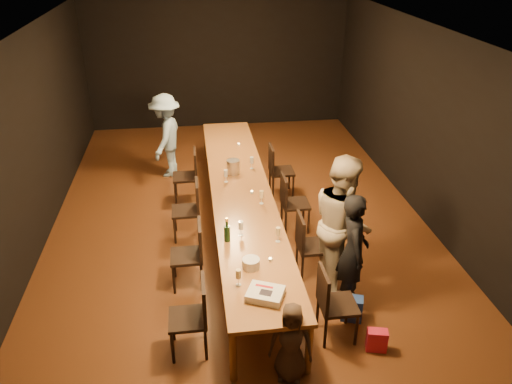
{
  "coord_description": "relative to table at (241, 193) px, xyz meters",
  "views": [
    {
      "loc": [
        -0.67,
        -6.66,
        4.22
      ],
      "look_at": [
        0.15,
        -0.57,
        1.0
      ],
      "focal_mm": 35.0,
      "sensor_mm": 36.0,
      "label": 1
    }
  ],
  "objects": [
    {
      "name": "ground",
      "position": [
        0.0,
        0.0,
        -0.7
      ],
      "size": [
        10.0,
        10.0,
        0.0
      ],
      "primitive_type": "plane",
      "color": "#442711",
      "rests_on": "ground"
    },
    {
      "name": "room_shell",
      "position": [
        0.0,
        0.0,
        1.38
      ],
      "size": [
        6.04,
        10.04,
        3.02
      ],
      "color": "black",
      "rests_on": "ground"
    },
    {
      "name": "table",
      "position": [
        0.0,
        0.0,
        0.0
      ],
      "size": [
        0.9,
        6.0,
        0.75
      ],
      "color": "#935B2A",
      "rests_on": "ground"
    },
    {
      "name": "chair_right_0",
      "position": [
        0.85,
        -2.4,
        -0.24
      ],
      "size": [
        0.42,
        0.42,
        0.93
      ],
      "primitive_type": null,
      "rotation": [
        0.0,
        0.0,
        -1.57
      ],
      "color": "black",
      "rests_on": "ground"
    },
    {
      "name": "chair_right_1",
      "position": [
        0.85,
        -1.2,
        -0.24
      ],
      "size": [
        0.42,
        0.42,
        0.93
      ],
      "primitive_type": null,
      "rotation": [
        0.0,
        0.0,
        -1.57
      ],
      "color": "black",
      "rests_on": "ground"
    },
    {
      "name": "chair_right_2",
      "position": [
        0.85,
        0.0,
        -0.24
      ],
      "size": [
        0.42,
        0.42,
        0.93
      ],
      "primitive_type": null,
      "rotation": [
        0.0,
        0.0,
        -1.57
      ],
      "color": "black",
      "rests_on": "ground"
    },
    {
      "name": "chair_right_3",
      "position": [
        0.85,
        1.2,
        -0.24
      ],
      "size": [
        0.42,
        0.42,
        0.93
      ],
      "primitive_type": null,
      "rotation": [
        0.0,
        0.0,
        -1.57
      ],
      "color": "black",
      "rests_on": "ground"
    },
    {
      "name": "chair_left_0",
      "position": [
        -0.85,
        -2.4,
        -0.24
      ],
      "size": [
        0.42,
        0.42,
        0.93
      ],
      "primitive_type": null,
      "rotation": [
        0.0,
        0.0,
        1.57
      ],
      "color": "black",
      "rests_on": "ground"
    },
    {
      "name": "chair_left_1",
      "position": [
        -0.85,
        -1.2,
        -0.24
      ],
      "size": [
        0.42,
        0.42,
        0.93
      ],
      "primitive_type": null,
      "rotation": [
        0.0,
        0.0,
        1.57
      ],
      "color": "black",
      "rests_on": "ground"
    },
    {
      "name": "chair_left_2",
      "position": [
        -0.85,
        0.0,
        -0.24
      ],
      "size": [
        0.42,
        0.42,
        0.93
      ],
      "primitive_type": null,
      "rotation": [
        0.0,
        0.0,
        1.57
      ],
      "color": "black",
      "rests_on": "ground"
    },
    {
      "name": "chair_left_3",
      "position": [
        -0.85,
        1.2,
        -0.24
      ],
      "size": [
        0.42,
        0.42,
        0.93
      ],
      "primitive_type": null,
      "rotation": [
        0.0,
        0.0,
        1.57
      ],
      "color": "black",
      "rests_on": "ground"
    },
    {
      "name": "woman_birthday",
      "position": [
        1.18,
        -1.82,
        0.07
      ],
      "size": [
        0.44,
        0.61,
        1.54
      ],
      "primitive_type": "imported",
      "rotation": [
        0.0,
        0.0,
        1.43
      ],
      "color": "black",
      "rests_on": "ground"
    },
    {
      "name": "woman_tan",
      "position": [
        1.15,
        -1.4,
        0.22
      ],
      "size": [
        0.76,
        0.94,
        1.85
      ],
      "primitive_type": "imported",
      "rotation": [
        0.0,
        0.0,
        1.64
      ],
      "color": "tan",
      "rests_on": "ground"
    },
    {
      "name": "man_blue",
      "position": [
        -1.17,
        2.31,
        0.1
      ],
      "size": [
        0.85,
        1.16,
        1.6
      ],
      "primitive_type": "imported",
      "rotation": [
        0.0,
        0.0,
        -1.85
      ],
      "color": "#8BB1D8",
      "rests_on": "ground"
    },
    {
      "name": "child",
      "position": [
        0.2,
        -2.92,
        -0.23
      ],
      "size": [
        0.53,
        0.42,
        0.94
      ],
      "primitive_type": "imported",
      "rotation": [
        0.0,
        0.0,
        -0.3
      ],
      "color": "#3B2B21",
      "rests_on": "ground"
    },
    {
      "name": "gift_bag_red",
      "position": [
        1.24,
        -2.68,
        -0.57
      ],
      "size": [
        0.25,
        0.18,
        0.27
      ],
      "primitive_type": "cube",
      "rotation": [
        0.0,
        0.0,
        -0.24
      ],
      "color": "#D72042",
      "rests_on": "ground"
    },
    {
      "name": "gift_bag_blue",
      "position": [
        1.12,
        -2.15,
        -0.54
      ],
      "size": [
        0.29,
        0.24,
        0.31
      ],
      "primitive_type": "cube",
      "rotation": [
        0.0,
        0.0,
        -0.34
      ],
      "color": "#23439B",
      "rests_on": "ground"
    },
    {
      "name": "birthday_cake",
      "position": [
        -0.01,
        -2.51,
        0.09
      ],
      "size": [
        0.47,
        0.43,
        0.09
      ],
      "rotation": [
        0.0,
        0.0,
        -0.42
      ],
      "color": "white",
      "rests_on": "table"
    },
    {
      "name": "plate_stack",
      "position": [
        -0.09,
        -1.96,
        0.11
      ],
      "size": [
        0.22,
        0.22,
        0.12
      ],
      "primitive_type": "cylinder",
      "rotation": [
        0.0,
        0.0,
        -0.07
      ],
      "color": "silver",
      "rests_on": "table"
    },
    {
      "name": "champagne_bottle",
      "position": [
        -0.32,
        -1.36,
        0.21
      ],
      "size": [
        0.1,
        0.1,
        0.33
      ],
      "primitive_type": null,
      "rotation": [
        0.0,
        0.0,
        -0.34
      ],
      "color": "black",
      "rests_on": "table"
    },
    {
      "name": "ice_bucket",
      "position": [
        -0.06,
        0.6,
        0.16
      ],
      "size": [
        0.26,
        0.26,
        0.23
      ],
      "primitive_type": "cylinder",
      "rotation": [
        0.0,
        0.0,
        0.27
      ],
      "color": "#B2B2B7",
      "rests_on": "table"
    },
    {
      "name": "wineglass_0",
      "position": [
        -0.27,
        -2.27,
        0.15
      ],
      "size": [
        0.06,
        0.06,
        0.21
      ],
      "primitive_type": null,
      "color": "beige",
      "rests_on": "table"
    },
    {
      "name": "wineglass_1",
      "position": [
        0.31,
        -1.47,
        0.15
      ],
      "size": [
        0.06,
        0.06,
        0.21
      ],
      "primitive_type": null,
      "color": "beige",
      "rests_on": "table"
    },
    {
      "name": "wineglass_2",
      "position": [
        -0.13,
        -1.26,
        0.15
      ],
      "size": [
        0.06,
        0.06,
        0.21
      ],
      "primitive_type": null,
      "color": "silver",
      "rests_on": "table"
    },
    {
      "name": "wineglass_3",
      "position": [
        0.25,
        -0.46,
        0.15
      ],
      "size": [
        0.06,
        0.06,
        0.21
      ],
      "primitive_type": null,
      "color": "beige",
      "rests_on": "table"
    },
    {
      "name": "wineglass_4",
      "position": [
        -0.2,
        0.31,
        0.15
      ],
      "size": [
        0.06,
        0.06,
        0.21
      ],
      "primitive_type": null,
      "color": "silver",
      "rests_on": "table"
    },
    {
      "name": "wineglass_5",
      "position": [
        0.26,
        0.75,
        0.15
      ],
      "size": [
        0.06,
        0.06,
        0.21
      ],
      "primitive_type": null,
      "color": "silver",
      "rests_on": "table"
    },
    {
      "name": "tealight_near",
      "position": [
        0.15,
        -1.86,
        0.06
      ],
      "size": [
        0.05,
        0.05,
        0.03
      ],
      "primitive_type": "cylinder",
      "color": "#B2B7B2",
      "rests_on": "table"
    },
    {
      "name": "tealight_mid",
      "position": [
        0.15,
        -0.12,
        0.06
      ],
      "size": [
        0.05,
        0.05,
        0.03
      ],
      "primitive_type": "cylinder",
      "color": "#B2B7B2",
      "rests_on": "table"
    },
    {
      "name": "tealight_far",
      "position": [
        0.15,
        1.78,
        0.06
      ],
      "size": [
        0.05,
        0.05,
        0.03
      ],
      "primitive_type": "cylinder",
      "color": "#B2B7B2",
      "rests_on": "table"
    }
  ]
}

